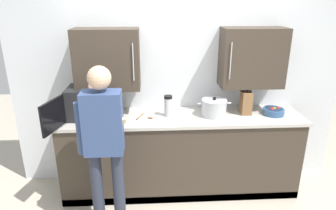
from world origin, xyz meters
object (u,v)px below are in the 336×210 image
microwave_oven (90,102)px  person_figure (104,140)px  thermos_flask (168,106)px  knife_block (246,103)px  stock_pot (214,108)px  wooden_spoon (146,117)px  fruit_bowl (274,111)px

microwave_oven → person_figure: (0.23, -0.69, -0.11)m
thermos_flask → knife_block: (0.88, 0.03, 0.01)m
stock_pot → person_figure: 1.30m
thermos_flask → knife_block: 0.88m
person_figure → stock_pot: bearing=30.0°
knife_block → person_figure: 1.65m
stock_pot → wooden_spoon: bearing=-178.6°
thermos_flask → wooden_spoon: (-0.25, -0.04, -0.11)m
fruit_bowl → person_figure: (-1.81, -0.65, 0.01)m
microwave_oven → wooden_spoon: microwave_oven is taller
wooden_spoon → person_figure: (-0.36, -0.63, 0.05)m
knife_block → fruit_bowl: bearing=-9.1°
fruit_bowl → thermos_flask: size_ratio=0.99×
wooden_spoon → person_figure: person_figure is taller
knife_block → wooden_spoon: (-1.13, -0.07, -0.12)m
fruit_bowl → wooden_spoon: bearing=-179.3°
fruit_bowl → knife_block: (-0.31, 0.05, 0.09)m
wooden_spoon → thermos_flask: bearing=8.6°
thermos_flask → person_figure: 0.91m
microwave_oven → knife_block: size_ratio=2.24×
thermos_flask → wooden_spoon: bearing=-171.4°
fruit_bowl → wooden_spoon: 1.44m
thermos_flask → wooden_spoon: size_ratio=1.24×
fruit_bowl → thermos_flask: 1.20m
thermos_flask → person_figure: (-0.61, -0.67, -0.07)m
knife_block → person_figure: person_figure is taller
thermos_flask → wooden_spoon: thermos_flask is taller
fruit_bowl → person_figure: bearing=-160.3°
knife_block → person_figure: size_ratio=0.20×
fruit_bowl → knife_block: 0.33m
fruit_bowl → knife_block: knife_block is taller
stock_pot → wooden_spoon: size_ratio=1.94×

